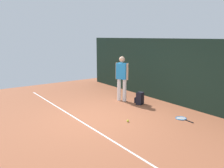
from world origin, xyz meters
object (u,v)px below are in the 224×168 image
object	(u,v)px
backpack	(140,98)
tennis_player	(122,76)
tennis_ball_near_player	(128,121)
tennis_racket	(182,119)

from	to	relation	value
backpack	tennis_player	bearing A→B (deg)	-96.31
tennis_ball_near_player	tennis_racket	bearing A→B (deg)	63.21
tennis_player	backpack	world-z (taller)	tennis_player
tennis_racket	tennis_ball_near_player	size ratio (longest dim) A/B	9.42
tennis_player	tennis_racket	distance (m)	2.83
tennis_racket	tennis_ball_near_player	distance (m)	1.65
tennis_racket	backpack	bearing A→B (deg)	2.70
tennis_player	tennis_racket	bearing A→B (deg)	-19.77
backpack	tennis_ball_near_player	distance (m)	1.91
tennis_racket	tennis_ball_near_player	world-z (taller)	tennis_ball_near_player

